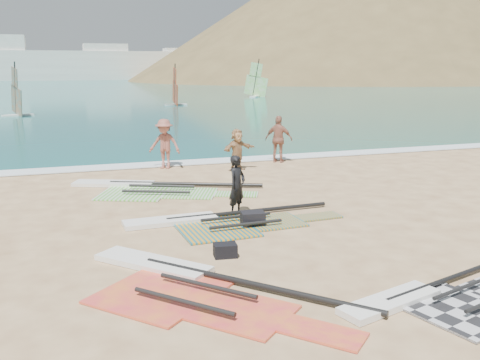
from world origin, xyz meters
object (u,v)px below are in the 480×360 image
object	(u,v)px
rig_green	(147,188)
rig_red	(188,284)
beachgoer_mid	(165,144)
beachgoer_back	(279,139)
gear_bag_far	(225,250)
beachgoer_right	(237,150)
rig_grey	(445,298)
rig_orange	(218,222)
gear_bag_near	(253,219)
person_wetsuit	(237,186)

from	to	relation	value
rig_green	rig_red	xyz separation A→B (m)	(-0.57, -8.29, -0.00)
beachgoer_mid	beachgoer_back	bearing A→B (deg)	29.92
gear_bag_far	beachgoer_back	bearing A→B (deg)	61.58
gear_bag_far	beachgoer_right	distance (m)	9.85
rig_red	beachgoer_back	xyz separation A→B (m)	(6.74, 11.65, 0.95)
beachgoer_right	rig_grey	bearing A→B (deg)	-114.29
rig_grey	rig_orange	xyz separation A→B (m)	(-2.46, 5.80, 0.00)
rig_orange	gear_bag_near	size ratio (longest dim) A/B	9.81
gear_bag_far	beachgoer_right	world-z (taller)	beachgoer_right
rig_orange	beachgoer_back	bearing A→B (deg)	55.23
gear_bag_far	rig_orange	bearing A→B (deg)	76.98
rig_grey	person_wetsuit	size ratio (longest dim) A/B	2.99
rig_grey	gear_bag_far	size ratio (longest dim) A/B	10.16
beachgoer_back	rig_red	bearing A→B (deg)	96.69
beachgoer_mid	beachgoer_back	size ratio (longest dim) A/B	1.00
rig_green	rig_grey	bearing A→B (deg)	-47.38
rig_red	gear_bag_far	bearing A→B (deg)	97.25
rig_green	gear_bag_near	bearing A→B (deg)	-45.68
rig_red	beachgoer_right	size ratio (longest dim) A/B	3.37
beachgoer_back	rig_green	bearing A→B (deg)	65.37
rig_grey	rig_green	world-z (taller)	rig_green
rig_green	beachgoer_back	bearing A→B (deg)	52.01
rig_grey	person_wetsuit	distance (m)	6.71
gear_bag_near	beachgoer_mid	bearing A→B (deg)	94.17
rig_green	beachgoer_right	distance (m)	4.61
rig_grey	gear_bag_near	xyz separation A→B (m)	(-1.68, 5.30, 0.14)
gear_bag_far	beachgoer_mid	xyz separation A→B (m)	(0.72, 10.53, 0.85)
rig_red	person_wetsuit	xyz separation A→B (m)	(2.44, 4.40, 0.79)
gear_bag_near	gear_bag_far	xyz separation A→B (m)	(-1.35, -1.94, -0.04)
rig_green	rig_orange	bearing A→B (deg)	-52.46
rig_orange	person_wetsuit	size ratio (longest dim) A/B	3.49
gear_bag_near	beachgoer_right	xyz separation A→B (m)	(2.01, 7.29, 0.64)
beachgoer_mid	rig_red	bearing A→B (deg)	-66.69
rig_orange	person_wetsuit	bearing A→B (deg)	38.60
beachgoer_mid	rig_orange	bearing A→B (deg)	-58.84
rig_orange	gear_bag_far	distance (m)	2.51
rig_red	person_wetsuit	size ratio (longest dim) A/B	3.34
rig_green	person_wetsuit	bearing A→B (deg)	-40.92
rig_red	beachgoer_mid	distance (m)	12.04
rig_red	beachgoer_right	xyz separation A→B (m)	(4.50, 10.56, 0.78)
rig_orange	beachgoer_right	bearing A→B (deg)	65.38
rig_red	beachgoer_back	distance (m)	13.49
beachgoer_right	gear_bag_near	bearing A→B (deg)	-128.21
beachgoer_back	rig_grey	bearing A→B (deg)	116.13
rig_green	beachgoer_mid	xyz separation A→B (m)	(1.30, 3.57, 0.95)
beachgoer_back	rig_orange	bearing A→B (deg)	94.23
rig_green	gear_bag_near	xyz separation A→B (m)	(1.92, -5.02, 0.14)
rig_red	gear_bag_far	xyz separation A→B (m)	(1.15, 1.32, 0.10)
person_wetsuit	rig_orange	bearing A→B (deg)	-177.33
rig_green	rig_orange	distance (m)	4.66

